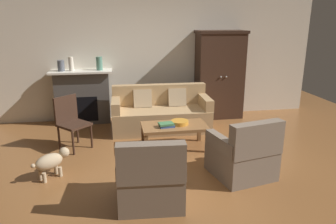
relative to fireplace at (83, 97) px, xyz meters
name	(u,v)px	position (x,y,z in m)	size (l,w,h in m)	color
ground_plane	(176,163)	(1.55, -2.30, -0.57)	(9.60, 9.60, 0.00)	brown
back_wall	(154,54)	(1.55, 0.25, 0.83)	(7.20, 0.10, 2.80)	silver
fireplace	(83,97)	(0.00, 0.00, 0.00)	(1.26, 0.48, 1.12)	#4C4947
armoire	(219,75)	(2.95, -0.08, 0.39)	(1.06, 0.57, 1.90)	#382319
couch	(161,114)	(1.55, -0.70, -0.25)	(1.94, 0.90, 0.86)	tan
coffee_table	(174,128)	(1.63, -1.71, -0.20)	(1.10, 0.60, 0.42)	olive
fruit_bowl	(180,122)	(1.73, -1.69, -0.12)	(0.30, 0.30, 0.07)	orange
book_stack	(166,125)	(1.48, -1.78, -0.11)	(0.27, 0.20, 0.07)	#38569E
mantel_vase_slate	(61,66)	(-0.38, -0.02, 0.66)	(0.14, 0.14, 0.22)	#565B66
mantel_vase_cream	(71,64)	(-0.18, -0.02, 0.69)	(0.10, 0.10, 0.28)	beige
mantel_vase_jade	(99,63)	(0.38, -0.02, 0.69)	(0.13, 0.13, 0.27)	slate
armchair_near_left	(151,179)	(1.03, -3.33, -0.25)	(0.83, 0.82, 0.88)	#756656
armchair_near_right	(243,156)	(2.40, -2.87, -0.25)	(0.91, 0.91, 0.88)	#756656
side_chair_wooden	(71,119)	(-0.10, -1.38, -0.06)	(0.62, 0.62, 0.90)	#382319
dog	(51,161)	(-0.26, -2.45, -0.32)	(0.48, 0.43, 0.39)	tan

